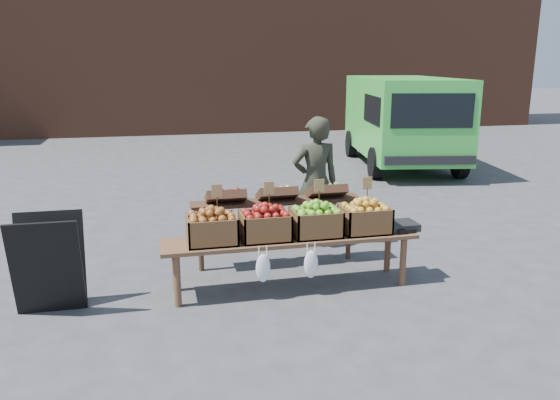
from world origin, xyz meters
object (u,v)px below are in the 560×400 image
object	(u,v)px
chalkboard_sign	(48,264)
display_bench	(291,263)
weighing_scale	(401,226)
crate_russet_pears	(265,226)
crate_red_apples	(316,223)
delivery_van	(402,123)
back_table	(277,223)
vendor	(315,182)
crate_green_apples	(365,219)
crate_golden_apples	(212,230)

from	to	relation	value
chalkboard_sign	display_bench	world-z (taller)	chalkboard_sign
display_bench	weighing_scale	bearing A→B (deg)	0.00
crate_russet_pears	weighing_scale	size ratio (longest dim) A/B	1.47
weighing_scale	crate_red_apples	bearing A→B (deg)	180.00
crate_russet_pears	weighing_scale	world-z (taller)	crate_russet_pears
display_bench	crate_red_apples	distance (m)	0.51
delivery_van	crate_russet_pears	distance (m)	7.79
back_table	crate_russet_pears	xyz separation A→B (m)	(-0.29, -0.72, 0.19)
back_table	weighing_scale	bearing A→B (deg)	-30.21
vendor	crate_green_apples	xyz separation A→B (m)	(0.16, -1.32, -0.14)
crate_golden_apples	weighing_scale	distance (m)	2.08
delivery_van	chalkboard_sign	bearing A→B (deg)	-125.95
chalkboard_sign	crate_green_apples	distance (m)	3.23
chalkboard_sign	crate_red_apples	bearing A→B (deg)	0.88
chalkboard_sign	crate_red_apples	xyz separation A→B (m)	(2.67, 0.02, 0.22)
chalkboard_sign	crate_golden_apples	world-z (taller)	chalkboard_sign
delivery_van	crate_green_apples	xyz separation A→B (m)	(-3.41, -6.34, -0.30)
display_bench	crate_green_apples	distance (m)	0.93
crate_russet_pears	weighing_scale	bearing A→B (deg)	0.00
display_bench	crate_russet_pears	size ratio (longest dim) A/B	5.40
crate_red_apples	crate_russet_pears	bearing A→B (deg)	180.00
crate_russet_pears	crate_golden_apples	bearing A→B (deg)	180.00
chalkboard_sign	display_bench	size ratio (longest dim) A/B	0.36
delivery_van	vendor	world-z (taller)	delivery_van
delivery_van	weighing_scale	xyz separation A→B (m)	(-2.99, -6.34, -0.40)
chalkboard_sign	back_table	bearing A→B (deg)	17.53
crate_green_apples	weighing_scale	xyz separation A→B (m)	(0.43, 0.00, -0.10)
crate_green_apples	crate_red_apples	bearing A→B (deg)	180.00
delivery_van	crate_golden_apples	bearing A→B (deg)	-118.34
back_table	crate_golden_apples	world-z (taller)	back_table
display_bench	weighing_scale	distance (m)	1.29
delivery_van	chalkboard_sign	distance (m)	9.20
back_table	crate_green_apples	xyz separation A→B (m)	(0.81, -0.72, 0.19)
back_table	display_bench	world-z (taller)	back_table
display_bench	delivery_van	bearing A→B (deg)	56.24
vendor	weighing_scale	world-z (taller)	vendor
delivery_van	back_table	bearing A→B (deg)	-116.66
crate_golden_apples	crate_green_apples	distance (m)	1.65
crate_red_apples	delivery_van	bearing A→B (deg)	58.00
back_table	crate_red_apples	world-z (taller)	back_table
crate_golden_apples	weighing_scale	xyz separation A→B (m)	(2.08, 0.00, -0.10)
delivery_van	crate_russet_pears	world-z (taller)	delivery_van
vendor	chalkboard_sign	bearing A→B (deg)	21.49
vendor	display_bench	size ratio (longest dim) A/B	0.63
vendor	back_table	world-z (taller)	vendor
chalkboard_sign	crate_red_apples	world-z (taller)	chalkboard_sign
display_bench	crate_red_apples	bearing A→B (deg)	0.00
crate_russet_pears	crate_red_apples	xyz separation A→B (m)	(0.55, 0.00, 0.00)
chalkboard_sign	display_bench	xyz separation A→B (m)	(2.39, 0.02, -0.20)
crate_russet_pears	crate_red_apples	world-z (taller)	same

